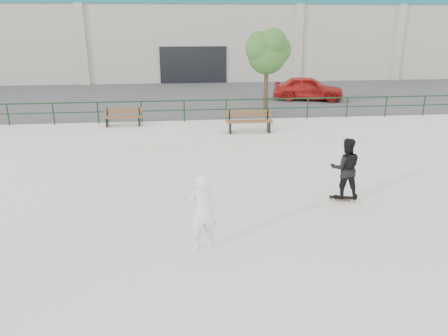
{
  "coord_description": "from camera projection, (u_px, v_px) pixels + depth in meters",
  "views": [
    {
      "loc": [
        -1.33,
        -9.7,
        5.15
      ],
      "look_at": [
        -0.06,
        2.0,
        1.11
      ],
      "focal_mm": 35.0,
      "sensor_mm": 36.0,
      "label": 1
    }
  ],
  "objects": [
    {
      "name": "red_car",
      "position": [
        308.0,
        88.0,
        26.16
      ],
      "size": [
        4.42,
        2.66,
        1.41
      ],
      "primitive_type": "imported",
      "rotation": [
        0.0,
        0.0,
        1.31
      ],
      "color": "#A61714",
      "rests_on": "parking_strip"
    },
    {
      "name": "skateboard",
      "position": [
        343.0,
        198.0,
        13.06
      ],
      "size": [
        0.8,
        0.36,
        0.09
      ],
      "rotation": [
        0.0,
        0.0,
        -0.22
      ],
      "color": "black",
      "rests_on": "ground"
    },
    {
      "name": "ledge",
      "position": [
        207.0,
        133.0,
        19.79
      ],
      "size": [
        30.0,
        3.0,
        0.5
      ],
      "primitive_type": "cube",
      "color": "silver",
      "rests_on": "ground"
    },
    {
      "name": "bench_left",
      "position": [
        123.0,
        117.0,
        19.89
      ],
      "size": [
        1.73,
        0.52,
        0.8
      ],
      "rotation": [
        0.0,
        0.0,
        0.0
      ],
      "color": "brown",
      "rests_on": "ledge"
    },
    {
      "name": "standing_skater",
      "position": [
        345.0,
        168.0,
        12.75
      ],
      "size": [
        0.99,
        0.83,
        1.82
      ],
      "primitive_type": "imported",
      "rotation": [
        0.0,
        0.0,
        2.97
      ],
      "color": "black",
      "rests_on": "skateboard"
    },
    {
      "name": "seated_skater",
      "position": [
        202.0,
        212.0,
        10.07
      ],
      "size": [
        0.72,
        0.53,
        1.83
      ],
      "primitive_type": "imported",
      "rotation": [
        0.0,
        0.0,
        3.29
      ],
      "color": "white",
      "rests_on": "ground"
    },
    {
      "name": "tree",
      "position": [
        268.0,
        50.0,
        21.4
      ],
      "size": [
        2.39,
        2.12,
        4.25
      ],
      "color": "#4B3C25",
      "rests_on": "parking_strip"
    },
    {
      "name": "parking_strip",
      "position": [
        198.0,
        100.0,
        27.78
      ],
      "size": [
        60.0,
        14.0,
        0.5
      ],
      "primitive_type": "cube",
      "color": "#3A3A3A",
      "rests_on": "ground"
    },
    {
      "name": "railing",
      "position": [
        205.0,
        106.0,
        20.69
      ],
      "size": [
        28.0,
        0.06,
        1.03
      ],
      "color": "#13341B",
      "rests_on": "ledge"
    },
    {
      "name": "ground",
      "position": [
        235.0,
        236.0,
        10.93
      ],
      "size": [
        120.0,
        120.0,
        0.0
      ],
      "primitive_type": "plane",
      "color": "beige",
      "rests_on": "ground"
    },
    {
      "name": "commercial_building",
      "position": [
        189.0,
        25.0,
        39.53
      ],
      "size": [
        44.2,
        16.33,
        8.0
      ],
      "color": "#B1AC9F",
      "rests_on": "ground"
    },
    {
      "name": "bench_right",
      "position": [
        249.0,
        121.0,
        18.77
      ],
      "size": [
        2.02,
        0.64,
        0.93
      ],
      "rotation": [
        0.0,
        0.0,
        -0.02
      ],
      "color": "brown",
      "rests_on": "ledge"
    }
  ]
}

